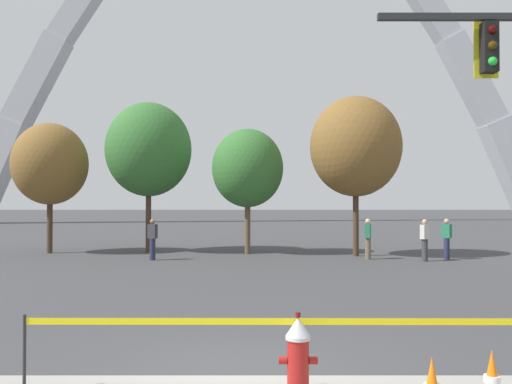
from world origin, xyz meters
TOP-DOWN VIEW (x-y plane):
  - ground_plane at (0.00, 0.00)m, footprint 240.00×240.00m
  - fire_hydrant at (0.66, -0.74)m, footprint 0.46×0.48m
  - caution_tape_barrier at (0.51, -0.62)m, footprint 6.33×0.07m
  - traffic_cone_by_hydrant at (2.67, -1.39)m, footprint 0.36×0.36m
  - monument_arch at (0.00, 46.23)m, footprint 59.08×2.64m
  - tree_far_left at (-8.87, 16.29)m, footprint 3.25×3.25m
  - tree_left_mid at (-4.64, 16.74)m, footprint 3.81×3.81m
  - tree_center_left at (-0.20, 16.00)m, footprint 3.09×3.09m
  - tree_center_right at (4.30, 15.05)m, footprint 3.79×3.79m
  - pedestrian_walking_left at (6.56, 13.18)m, footprint 0.39×0.37m
  - pedestrian_standing_center at (4.54, 13.82)m, footprint 0.30×0.39m
  - pedestrian_walking_right at (-3.83, 13.55)m, footprint 0.39×0.32m
  - pedestrian_near_trees at (7.60, 13.76)m, footprint 0.38×0.39m

SIDE VIEW (x-z plane):
  - ground_plane at x=0.00m, z-range 0.00..0.00m
  - traffic_cone_by_hydrant at x=2.67m, z-range -0.01..0.72m
  - fire_hydrant at x=0.66m, z-range -0.03..0.96m
  - caution_tape_barrier at x=0.51m, z-range 0.19..1.13m
  - pedestrian_walking_left at x=6.56m, z-range 0.02..1.61m
  - pedestrian_standing_center at x=4.54m, z-range 0.02..1.61m
  - pedestrian_walking_right at x=-3.83m, z-range 0.02..1.61m
  - pedestrian_near_trees at x=7.60m, z-range 0.02..1.61m
  - tree_center_left at x=-0.20m, z-range 0.99..6.39m
  - tree_far_left at x=-8.87m, z-range 1.05..6.74m
  - tree_center_right at x=4.30m, z-range 1.22..7.85m
  - tree_left_mid at x=-4.64m, z-range 1.23..7.91m
  - monument_arch at x=0.00m, z-range -1.85..34.71m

